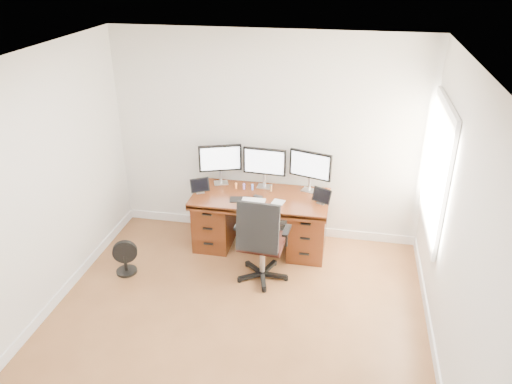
% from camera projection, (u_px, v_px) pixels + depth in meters
% --- Properties ---
extents(ground, '(4.50, 4.50, 0.00)m').
position_uv_depth(ground, '(227.00, 343.00, 4.97)').
color(ground, brown).
rests_on(ground, ground).
extents(back_wall, '(4.00, 0.10, 2.70)m').
position_uv_depth(back_wall, '(267.00, 138.00, 6.35)').
color(back_wall, silver).
rests_on(back_wall, ground).
extents(right_wall, '(0.10, 4.50, 2.70)m').
position_uv_depth(right_wall, '(461.00, 242.00, 4.12)').
color(right_wall, silver).
rests_on(right_wall, ground).
extents(desk, '(1.70, 0.80, 0.75)m').
position_uv_depth(desk, '(261.00, 219.00, 6.40)').
color(desk, '#502410').
rests_on(desk, ground).
extents(office_chair, '(0.63, 0.61, 1.09)m').
position_uv_depth(office_chair, '(261.00, 254.00, 5.76)').
color(office_chair, black).
rests_on(office_chair, ground).
extents(floor_fan, '(0.29, 0.25, 0.43)m').
position_uv_depth(floor_fan, '(125.00, 258.00, 5.95)').
color(floor_fan, black).
rests_on(floor_fan, ground).
extents(monitor_left, '(0.53, 0.22, 0.53)m').
position_uv_depth(monitor_left, '(220.00, 160.00, 6.41)').
color(monitor_left, silver).
rests_on(monitor_left, desk).
extents(monitor_center, '(0.55, 0.15, 0.53)m').
position_uv_depth(monitor_center, '(265.00, 163.00, 6.31)').
color(monitor_center, silver).
rests_on(monitor_center, desk).
extents(monitor_right, '(0.54, 0.19, 0.53)m').
position_uv_depth(monitor_right, '(310.00, 166.00, 6.21)').
color(monitor_right, silver).
rests_on(monitor_right, desk).
extents(tablet_left, '(0.24, 0.18, 0.19)m').
position_uv_depth(tablet_left, '(200.00, 186.00, 6.27)').
color(tablet_left, silver).
rests_on(tablet_left, desk).
extents(tablet_right, '(0.24, 0.17, 0.19)m').
position_uv_depth(tablet_right, '(322.00, 197.00, 6.01)').
color(tablet_right, silver).
rests_on(tablet_right, desk).
extents(keyboard, '(0.29, 0.13, 0.01)m').
position_uv_depth(keyboard, '(254.00, 200.00, 6.09)').
color(keyboard, silver).
rests_on(keyboard, desk).
extents(trackpad, '(0.16, 0.16, 0.01)m').
position_uv_depth(trackpad, '(278.00, 202.00, 6.06)').
color(trackpad, silver).
rests_on(trackpad, desk).
extents(drawing_tablet, '(0.27, 0.20, 0.01)m').
position_uv_depth(drawing_tablet, '(240.00, 199.00, 6.12)').
color(drawing_tablet, black).
rests_on(drawing_tablet, desk).
extents(phone, '(0.13, 0.09, 0.01)m').
position_uv_depth(phone, '(258.00, 196.00, 6.20)').
color(phone, black).
rests_on(phone, desk).
extents(figurine_orange, '(0.03, 0.03, 0.08)m').
position_uv_depth(figurine_orange, '(236.00, 185.00, 6.39)').
color(figurine_orange, orange).
rests_on(figurine_orange, desk).
extents(figurine_purple, '(0.03, 0.03, 0.08)m').
position_uv_depth(figurine_purple, '(244.00, 186.00, 6.37)').
color(figurine_purple, '#8E66CB').
rests_on(figurine_purple, desk).
extents(figurine_blue, '(0.03, 0.03, 0.08)m').
position_uv_depth(figurine_blue, '(252.00, 187.00, 6.35)').
color(figurine_blue, '#6282F0').
rests_on(figurine_blue, desk).
extents(figurine_brown, '(0.03, 0.03, 0.08)m').
position_uv_depth(figurine_brown, '(271.00, 188.00, 6.31)').
color(figurine_brown, olive).
rests_on(figurine_brown, desk).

